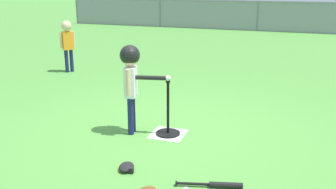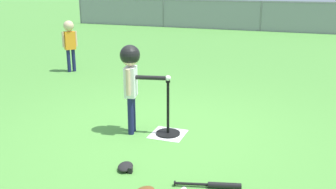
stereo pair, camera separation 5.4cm
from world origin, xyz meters
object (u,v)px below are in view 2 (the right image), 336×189
(batting_tee, at_px, (168,126))
(batter_child, at_px, (131,71))
(fielder_deep_right, at_px, (70,39))
(baseball_on_tee, at_px, (168,78))
(spare_bat_black, at_px, (217,185))
(glove_near_bats, at_px, (126,167))

(batting_tee, relative_size, batter_child, 0.62)
(batter_child, relative_size, fielder_deep_right, 1.06)
(batting_tee, xyz_separation_m, fielder_deep_right, (-3.19, 2.63, 0.60))
(baseball_on_tee, xyz_separation_m, spare_bat_black, (0.91, -1.12, -0.74))
(spare_bat_black, bearing_deg, batting_tee, 129.28)
(glove_near_bats, bearing_deg, batting_tee, 84.70)
(fielder_deep_right, relative_size, glove_near_bats, 4.52)
(batting_tee, xyz_separation_m, glove_near_bats, (-0.10, -1.08, -0.08))
(batting_tee, height_order, batter_child, batter_child)
(baseball_on_tee, bearing_deg, batting_tee, -90.00)
(fielder_deep_right, distance_m, spare_bat_black, 5.60)
(baseball_on_tee, bearing_deg, glove_near_bats, -95.30)
(baseball_on_tee, xyz_separation_m, fielder_deep_right, (-3.19, 2.63, -0.05))
(fielder_deep_right, height_order, spare_bat_black, fielder_deep_right)
(spare_bat_black, bearing_deg, baseball_on_tee, 129.28)
(baseball_on_tee, distance_m, fielder_deep_right, 4.13)
(fielder_deep_right, xyz_separation_m, spare_bat_black, (4.10, -3.74, -0.69))
(baseball_on_tee, distance_m, glove_near_bats, 1.31)
(batting_tee, distance_m, batter_child, 0.86)
(spare_bat_black, distance_m, glove_near_bats, 1.01)
(batter_child, relative_size, glove_near_bats, 4.79)
(batter_child, height_order, spare_bat_black, batter_child)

